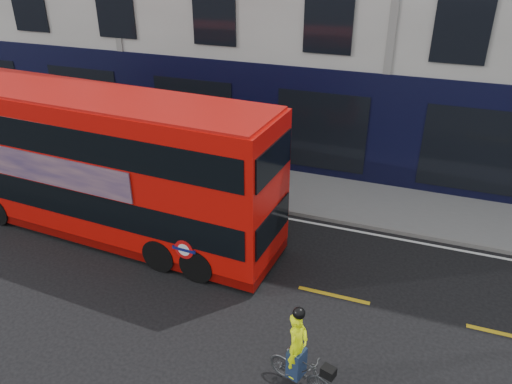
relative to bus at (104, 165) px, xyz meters
The scene contains 7 objects.
ground 7.59m from the bus, 17.57° to the right, with size 120.00×120.00×0.00m, color black.
pavement 8.43m from the bus, 31.83° to the left, with size 60.00×3.00×0.12m, color gray.
kerb 7.77m from the bus, 22.02° to the left, with size 60.00×0.12×0.13m, color slate.
road_edge_line 7.68m from the bus, 19.86° to the left, with size 58.00×0.10×0.01m, color silver.
lane_dashes 7.30m from the bus, ahead, with size 58.00×0.12×0.01m, color gold, non-canonical shape.
bus is the anchor object (origin of this frame).
cyclist 7.95m from the bus, 28.26° to the right, with size 1.49×0.79×1.96m.
Camera 1 is at (1.59, -8.38, 8.04)m, focal length 35.00 mm.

